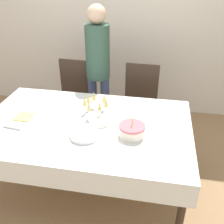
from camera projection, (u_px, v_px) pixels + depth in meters
ground_plane at (88, 183)px, 2.72m from camera, size 12.00×12.00×0.00m
wall_back at (117, 17)px, 3.53m from camera, size 8.00×0.05×2.70m
dining_table at (85, 132)px, 2.39m from camera, size 1.89×1.20×0.74m
dining_chair_far_left at (74, 96)px, 3.30m from camera, size 0.45×0.45×0.96m
dining_chair_far_right at (140, 101)px, 3.17m from camera, size 0.44×0.44×0.96m
birthday_cake at (132, 130)px, 2.16m from camera, size 0.22×0.22×0.17m
champagne_tray at (95, 106)px, 2.45m from camera, size 0.32×0.32×0.18m
plate_stack_main at (85, 134)px, 2.16m from camera, size 0.24×0.24×0.04m
plate_stack_dessert at (99, 121)px, 2.34m from camera, size 0.19×0.19×0.03m
cake_knife at (125, 146)px, 2.05m from camera, size 0.29×0.09×0.00m
fork_pile at (13, 126)px, 2.28m from camera, size 0.18×0.08×0.02m
napkin_pile at (24, 117)px, 2.43m from camera, size 0.15×0.15×0.01m
person_standing at (98, 62)px, 3.08m from camera, size 0.28×0.28×1.61m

